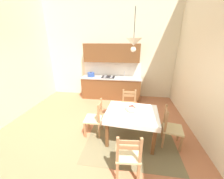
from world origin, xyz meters
TOP-DOWN VIEW (x-y plane):
  - ground_plane at (0.00, 0.00)m, footprint 5.82×6.18m
  - wall_back at (0.00, 2.85)m, footprint 5.82×0.12m
  - area_rug at (0.96, -0.04)m, footprint 2.10×1.60m
  - kitchen_cabinetry at (0.12, 2.52)m, footprint 2.42×0.63m
  - dining_table at (0.96, 0.06)m, footprint 1.26×1.04m
  - dining_chair_kitchen_side at (0.90, 0.91)m, footprint 0.45×0.45m
  - dining_chair_tv_side at (0.04, 0.13)m, footprint 0.44×0.44m
  - dining_chair_window_side at (1.85, -0.00)m, footprint 0.49×0.49m
  - dining_chair_camera_side at (0.90, -0.88)m, footprint 0.46×0.46m
  - fruit_bowl at (0.96, 0.13)m, footprint 0.30×0.30m
  - pendant_lamp at (0.91, 0.14)m, footprint 0.32×0.32m

SIDE VIEW (x-z plane):
  - ground_plane at x=0.00m, z-range -0.10..0.00m
  - area_rug at x=0.96m, z-range 0.00..0.01m
  - dining_chair_kitchen_side at x=0.90m, z-range -0.02..0.91m
  - dining_chair_tv_side at x=0.04m, z-range -0.02..0.91m
  - dining_chair_window_side at x=1.85m, z-range -0.02..0.91m
  - dining_chair_camera_side at x=0.90m, z-range -0.02..0.91m
  - dining_table at x=0.96m, z-range 0.24..0.99m
  - fruit_bowl at x=0.96m, z-range 0.75..0.87m
  - kitchen_cabinetry at x=0.12m, z-range -0.24..1.96m
  - wall_back at x=0.00m, z-range 0.00..4.28m
  - pendant_lamp at x=0.91m, z-range 1.86..2.67m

